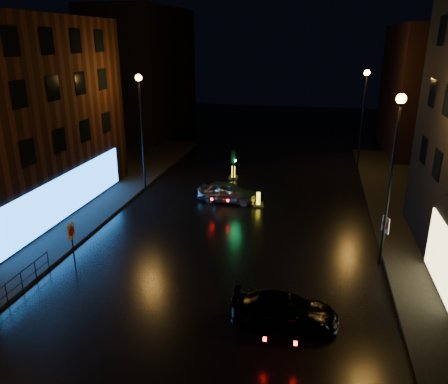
{
  "coord_description": "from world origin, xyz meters",
  "views": [
    {
      "loc": [
        4.25,
        -14.59,
        10.62
      ],
      "look_at": [
        -0.41,
        7.2,
        2.8
      ],
      "focal_mm": 35.0,
      "sensor_mm": 36.0,
      "label": 1
    }
  ],
  "objects": [
    {
      "name": "pavement_left",
      "position": [
        -14.0,
        8.0,
        0.07
      ],
      "size": [
        12.0,
        44.0,
        0.15
      ],
      "primitive_type": "cube",
      "color": "black",
      "rests_on": "ground"
    },
    {
      "name": "building_far_right",
      "position": [
        15.0,
        32.0,
        6.0
      ],
      "size": [
        8.0,
        14.0,
        12.0
      ],
      "primitive_type": "cube",
      "color": "black",
      "rests_on": "ground"
    },
    {
      "name": "building_far_left",
      "position": [
        -16.0,
        35.0,
        7.0
      ],
      "size": [
        8.0,
        16.0,
        14.0
      ],
      "primitive_type": "cube",
      "color": "black",
      "rests_on": "ground"
    },
    {
      "name": "bollard_far",
      "position": [
        -2.05,
        18.5,
        0.22
      ],
      "size": [
        0.84,
        1.18,
        0.98
      ],
      "rotation": [
        0.0,
        0.0,
        0.09
      ],
      "color": "black",
      "rests_on": "ground"
    },
    {
      "name": "guard_railing",
      "position": [
        -8.0,
        -1.0,
        0.74
      ],
      "size": [
        0.05,
        6.04,
        1.0
      ],
      "color": "black",
      "rests_on": "ground"
    },
    {
      "name": "street_lamp_lfar",
      "position": [
        -7.8,
        14.0,
        5.56
      ],
      "size": [
        0.44,
        0.44,
        8.37
      ],
      "color": "black",
      "rests_on": "ground"
    },
    {
      "name": "traffic_signal",
      "position": [
        -1.2,
        14.0,
        0.5
      ],
      "size": [
        1.4,
        2.4,
        3.45
      ],
      "color": "black",
      "rests_on": "ground"
    },
    {
      "name": "street_lamp_rnear",
      "position": [
        7.8,
        6.0,
        5.56
      ],
      "size": [
        0.44,
        0.44,
        8.37
      ],
      "color": "black",
      "rests_on": "ground"
    },
    {
      "name": "bollard_near",
      "position": [
        0.75,
        12.79,
        0.2
      ],
      "size": [
        0.88,
        1.17,
        0.93
      ],
      "rotation": [
        0.0,
        0.0,
        0.17
      ],
      "color": "black",
      "rests_on": "ground"
    },
    {
      "name": "street_lamp_rfar",
      "position": [
        7.8,
        22.0,
        5.56
      ],
      "size": [
        0.44,
        0.44,
        8.37
      ],
      "color": "black",
      "rests_on": "ground"
    },
    {
      "name": "road_sign_right",
      "position": [
        7.9,
        6.27,
        1.82
      ],
      "size": [
        0.29,
        0.56,
        2.42
      ],
      "rotation": [
        0.0,
        0.0,
        3.56
      ],
      "color": "black",
      "rests_on": "ground"
    },
    {
      "name": "road_sign_left",
      "position": [
        -6.77,
        2.32,
        1.84
      ],
      "size": [
        0.11,
        0.6,
        2.45
      ],
      "rotation": [
        0.0,
        0.0,
        0.07
      ],
      "color": "black",
      "rests_on": "ground"
    },
    {
      "name": "silver_hatchback",
      "position": [
        -1.44,
        13.15,
        0.69
      ],
      "size": [
        4.14,
        1.86,
        1.38
      ],
      "primitive_type": "imported",
      "rotation": [
        0.0,
        0.0,
        1.51
      ],
      "color": "#95979C",
      "rests_on": "ground"
    },
    {
      "name": "ground",
      "position": [
        0.0,
        0.0,
        0.0
      ],
      "size": [
        120.0,
        120.0,
        0.0
      ],
      "primitive_type": "plane",
      "color": "black",
      "rests_on": "ground"
    },
    {
      "name": "dark_sedan",
      "position": [
        3.53,
        0.14,
        0.61
      ],
      "size": [
        4.28,
        1.97,
        1.21
      ],
      "primitive_type": "imported",
      "rotation": [
        0.0,
        0.0,
        1.64
      ],
      "color": "black",
      "rests_on": "ground"
    }
  ]
}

